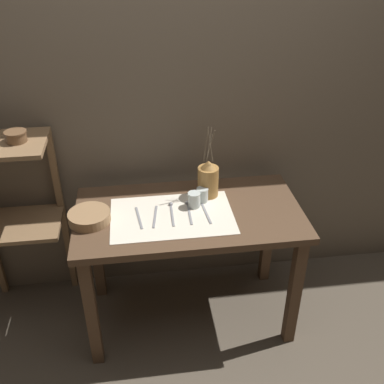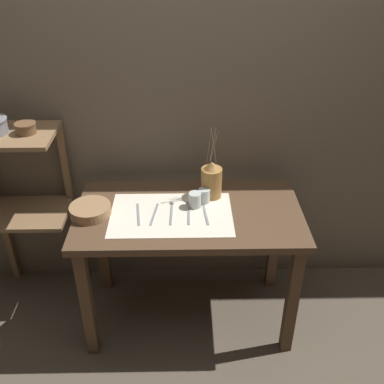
{
  "view_description": "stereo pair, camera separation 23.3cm",
  "coord_description": "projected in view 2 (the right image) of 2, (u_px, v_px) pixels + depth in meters",
  "views": [
    {
      "loc": [
        -0.25,
        -1.97,
        2.11
      ],
      "look_at": [
        0.02,
        0.0,
        0.89
      ],
      "focal_mm": 42.0,
      "sensor_mm": 36.0,
      "label": 1
    },
    {
      "loc": [
        -0.02,
        -1.99,
        2.11
      ],
      "look_at": [
        0.02,
        0.0,
        0.89
      ],
      "focal_mm": 42.0,
      "sensor_mm": 36.0,
      "label": 2
    }
  ],
  "objects": [
    {
      "name": "ground_plane",
      "position": [
        189.0,
        313.0,
        2.8
      ],
      "size": [
        12.0,
        12.0,
        0.0
      ],
      "primitive_type": "plane",
      "color": "brown"
    },
    {
      "name": "stone_wall_back",
      "position": [
        188.0,
        105.0,
        2.54
      ],
      "size": [
        7.0,
        0.06,
        2.4
      ],
      "color": "brown",
      "rests_on": "ground_plane"
    },
    {
      "name": "wooden_table",
      "position": [
        189.0,
        229.0,
        2.46
      ],
      "size": [
        1.21,
        0.65,
        0.77
      ],
      "color": "#4C3523",
      "rests_on": "ground_plane"
    },
    {
      "name": "wooden_shelf_unit",
      "position": [
        23.0,
        185.0,
        2.58
      ],
      "size": [
        0.49,
        0.35,
        1.14
      ],
      "color": "brown",
      "rests_on": "ground_plane"
    },
    {
      "name": "linen_cloth",
      "position": [
        171.0,
        214.0,
        2.37
      ],
      "size": [
        0.64,
        0.41,
        0.0
      ],
      "color": "beige",
      "rests_on": "wooden_table"
    },
    {
      "name": "pitcher_with_flowers",
      "position": [
        211.0,
        181.0,
        2.47
      ],
      "size": [
        0.12,
        0.12,
        0.43
      ],
      "color": "olive",
      "rests_on": "wooden_table"
    },
    {
      "name": "wooden_bowl",
      "position": [
        90.0,
        210.0,
        2.36
      ],
      "size": [
        0.22,
        0.22,
        0.05
      ],
      "color": "#8E6B47",
      "rests_on": "wooden_table"
    },
    {
      "name": "glass_tumbler_near",
      "position": [
        195.0,
        200.0,
        2.41
      ],
      "size": [
        0.07,
        0.07,
        0.08
      ],
      "color": "#B7C1BC",
      "rests_on": "wooden_table"
    },
    {
      "name": "glass_tumbler_far",
      "position": [
        204.0,
        196.0,
        2.45
      ],
      "size": [
        0.06,
        0.06,
        0.08
      ],
      "color": "#B7C1BC",
      "rests_on": "wooden_table"
    },
    {
      "name": "fork_inner",
      "position": [
        138.0,
        214.0,
        2.36
      ],
      "size": [
        0.04,
        0.2,
        0.0
      ],
      "color": "gray",
      "rests_on": "wooden_table"
    },
    {
      "name": "fork_outer",
      "position": [
        154.0,
        214.0,
        2.36
      ],
      "size": [
        0.04,
        0.2,
        0.0
      ],
      "color": "gray",
      "rests_on": "wooden_table"
    },
    {
      "name": "spoon_inner",
      "position": [
        172.0,
        207.0,
        2.41
      ],
      "size": [
        0.02,
        0.21,
        0.02
      ],
      "color": "gray",
      "rests_on": "wooden_table"
    },
    {
      "name": "spoon_outer",
      "position": [
        189.0,
        207.0,
        2.42
      ],
      "size": [
        0.02,
        0.21,
        0.02
      ],
      "color": "gray",
      "rests_on": "wooden_table"
    },
    {
      "name": "knife_center",
      "position": [
        205.0,
        214.0,
        2.37
      ],
      "size": [
        0.03,
        0.2,
        0.0
      ],
      "color": "gray",
      "rests_on": "wooden_table"
    },
    {
      "name": "metal_pot_small",
      "position": [
        26.0,
        128.0,
        2.35
      ],
      "size": [
        0.11,
        0.11,
        0.06
      ],
      "color": "brown",
      "rests_on": "wooden_shelf_unit"
    }
  ]
}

